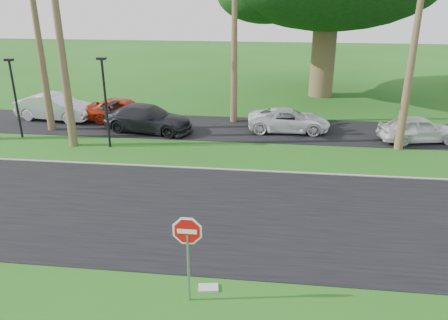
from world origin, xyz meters
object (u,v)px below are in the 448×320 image
car_red (124,110)px  car_minivan (289,120)px  car_dark (148,119)px  car_pickup (419,129)px  stop_sign_near (188,242)px  car_silver (55,107)px

car_red → car_minivan: car_red is taller
car_red → car_dark: car_red is taller
car_red → car_pickup: bearing=-91.7°
car_red → car_minivan: bearing=-89.5°
car_dark → car_minivan: 8.16m
car_minivan → car_pickup: car_pickup is taller
stop_sign_near → car_dark: stop_sign_near is taller
car_silver → car_red: 4.46m
car_silver → car_dark: size_ratio=0.95×
car_minivan → car_pickup: 7.00m
stop_sign_near → car_dark: 15.35m
stop_sign_near → car_silver: 19.89m
car_silver → car_dark: 6.69m
stop_sign_near → car_minivan: 15.69m
car_silver → car_minivan: bearing=-84.4°
car_silver → car_minivan: 14.59m
car_pickup → car_red: bearing=72.7°
stop_sign_near → car_minivan: size_ratio=0.56×
car_dark → car_pickup: (15.01, -0.10, -0.04)m
car_dark → car_pickup: 15.01m
car_dark → stop_sign_near: bearing=-150.1°
car_dark → car_silver: bearing=85.6°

